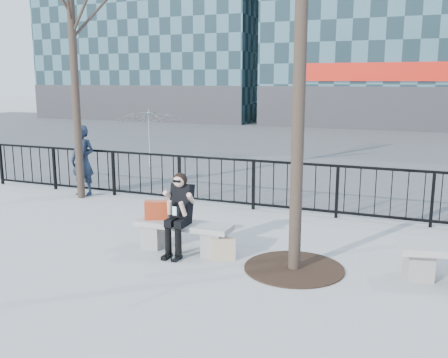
% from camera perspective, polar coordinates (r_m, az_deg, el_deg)
% --- Properties ---
extents(ground, '(120.00, 120.00, 0.00)m').
position_cam_1_polar(ground, '(8.39, -4.63, -8.18)').
color(ground, '#A0A09A').
rests_on(ground, ground).
extents(street_surface, '(60.00, 23.00, 0.01)m').
position_cam_1_polar(street_surface, '(22.52, 12.75, 3.93)').
color(street_surface, '#474747').
rests_on(street_surface, ground).
extents(railing, '(14.00, 0.06, 1.10)m').
position_cam_1_polar(railing, '(10.91, 2.39, -0.55)').
color(railing, black).
rests_on(railing, ground).
extents(tree_grate, '(1.50, 1.50, 0.02)m').
position_cam_1_polar(tree_grate, '(7.68, 8.00, -10.06)').
color(tree_grate, black).
rests_on(tree_grate, ground).
extents(bench_main, '(1.65, 0.46, 0.49)m').
position_cam_1_polar(bench_main, '(8.30, -4.67, -6.22)').
color(bench_main, gray).
rests_on(bench_main, ground).
extents(seated_woman, '(0.50, 0.64, 1.34)m').
position_cam_1_polar(seated_woman, '(8.06, -5.22, -4.03)').
color(seated_woman, black).
rests_on(seated_woman, ground).
extents(handbag, '(0.42, 0.32, 0.31)m').
position_cam_1_polar(handbag, '(8.45, -7.75, -3.52)').
color(handbag, '#AD3415').
rests_on(handbag, bench_main).
extents(shopping_bag, '(0.40, 0.28, 0.35)m').
position_cam_1_polar(shopping_bag, '(7.93, -0.06, -7.98)').
color(shopping_bag, beige).
rests_on(shopping_bag, ground).
extents(standing_man, '(0.64, 0.44, 1.72)m').
position_cam_1_polar(standing_man, '(12.62, -15.84, 2.06)').
color(standing_man, black).
rests_on(standing_man, ground).
extents(vendor_umbrella, '(2.43, 2.46, 1.88)m').
position_cam_1_polar(vendor_umbrella, '(16.05, -8.65, 4.56)').
color(vendor_umbrella, gold).
rests_on(vendor_umbrella, ground).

